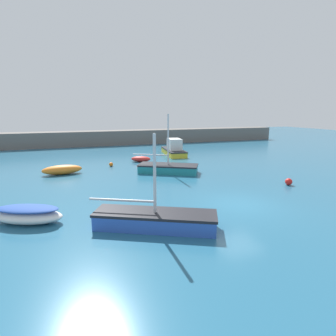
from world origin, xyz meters
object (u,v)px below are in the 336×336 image
Objects in this scene: rowboat_white_midwater at (62,170)px; mooring_buoy_red at (289,182)px; dinghy_near_pier at (141,159)px; motorboat_with_cabin at (174,149)px; mooring_buoy_orange at (111,164)px; sailboat_twin_hulled at (168,168)px; sailboat_short_mast at (155,219)px; rowboat_with_red_cover at (28,214)px.

rowboat_white_midwater is 6.60× the size of mooring_buoy_red.
dinghy_near_pier is at bearing 122.81° from mooring_buoy_red.
motorboat_with_cabin reaches higher than mooring_buoy_red.
sailboat_twin_hulled is at bearing -44.74° from mooring_buoy_orange.
mooring_buoy_red reaches higher than mooring_buoy_orange.
sailboat_short_mast is 1.55× the size of rowboat_with_red_cover.
mooring_buoy_orange is at bearing 117.20° from sailboat_short_mast.
dinghy_near_pier is 14.37m from mooring_buoy_red.
mooring_buoy_red is (16.36, 1.02, -0.16)m from rowboat_with_red_cover.
motorboat_with_cabin is 1.80× the size of rowboat_white_midwater.
rowboat_with_red_cover is (-5.45, 2.52, -0.00)m from sailboat_short_mast.
mooring_buoy_orange is (-0.11, 14.24, -0.21)m from sailboat_short_mast.
rowboat_white_midwater is 8.36× the size of mooring_buoy_orange.
rowboat_white_midwater is 13.10m from sailboat_short_mast.
dinghy_near_pier is at bearing 128.03° from motorboat_with_cabin.
rowboat_with_red_cover is at bearing -178.02° from sailboat_short_mast.
sailboat_short_mast reaches higher than rowboat_white_midwater.
rowboat_white_midwater is at bearing -165.41° from sailboat_twin_hulled.
sailboat_twin_hulled is 9.25m from motorboat_with_cabin.
dinghy_near_pier is 0.40× the size of sailboat_short_mast.
sailboat_twin_hulled reaches higher than mooring_buoy_red.
dinghy_near_pier is at bearing 23.08° from mooring_buoy_orange.
dinghy_near_pier is at bearing 130.34° from sailboat_twin_hulled.
sailboat_twin_hulled is 8.80m from rowboat_white_midwater.
dinghy_near_pier is 8.14m from rowboat_white_midwater.
rowboat_white_midwater is at bearing 136.11° from sailboat_short_mast.
mooring_buoy_orange is 0.79× the size of mooring_buoy_red.
sailboat_twin_hulled is at bearing 136.20° from mooring_buoy_red.
sailboat_twin_hulled is 10.89× the size of mooring_buoy_red.
dinghy_near_pier is 0.69× the size of rowboat_white_midwater.
mooring_buoy_orange is (-3.23, -1.38, -0.09)m from dinghy_near_pier.
rowboat_with_red_cover is at bearing 147.00° from motorboat_with_cabin.
rowboat_with_red_cover is at bearing -114.49° from mooring_buoy_orange.
mooring_buoy_red is at bearing 44.71° from sailboat_short_mast.
motorboat_with_cabin is at bearing 57.63° from dinghy_near_pier.
sailboat_twin_hulled is at bearing 94.31° from sailboat_short_mast.
sailboat_short_mast is 14.37× the size of mooring_buoy_orange.
sailboat_twin_hulled reaches higher than rowboat_white_midwater.
sailboat_twin_hulled reaches higher than motorboat_with_cabin.
dinghy_near_pier is 4.54× the size of mooring_buoy_red.
rowboat_with_red_cover is at bearing -96.80° from dinghy_near_pier.
mooring_buoy_red is at bearing 145.24° from rowboat_white_midwater.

